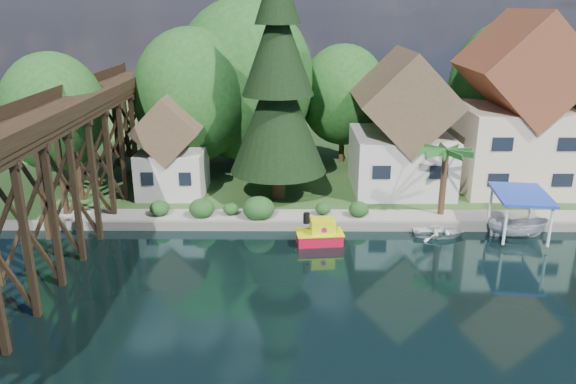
# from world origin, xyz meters

# --- Properties ---
(ground) EXTENTS (140.00, 140.00, 0.00)m
(ground) POSITION_xyz_m (0.00, 0.00, 0.00)
(ground) COLOR black
(ground) RESTS_ON ground
(bank) EXTENTS (140.00, 52.00, 0.50)m
(bank) POSITION_xyz_m (0.00, 34.00, 0.25)
(bank) COLOR #284B1E
(bank) RESTS_ON ground
(seawall) EXTENTS (60.00, 0.40, 0.62)m
(seawall) POSITION_xyz_m (4.00, 8.00, 0.31)
(seawall) COLOR slate
(seawall) RESTS_ON ground
(promenade) EXTENTS (50.00, 2.60, 0.06)m
(promenade) POSITION_xyz_m (6.00, 9.30, 0.53)
(promenade) COLOR gray
(promenade) RESTS_ON bank
(trestle_bridge) EXTENTS (4.12, 44.18, 9.30)m
(trestle_bridge) POSITION_xyz_m (-16.00, 5.17, 5.35)
(trestle_bridge) COLOR black
(trestle_bridge) RESTS_ON ground
(house_left) EXTENTS (7.64, 8.64, 11.02)m
(house_left) POSITION_xyz_m (7.00, 16.00, 5.14)
(house_left) COLOR beige
(house_left) RESTS_ON bank
(house_center) EXTENTS (8.65, 9.18, 13.89)m
(house_center) POSITION_xyz_m (16.00, 16.50, 6.42)
(house_center) COLOR beige
(house_center) RESTS_ON bank
(shed) EXTENTS (5.09, 5.40, 7.85)m
(shed) POSITION_xyz_m (-11.00, 14.50, 3.83)
(shed) COLOR beige
(shed) RESTS_ON bank
(bg_trees) EXTENTS (49.90, 13.30, 10.57)m
(bg_trees) POSITION_xyz_m (1.00, 21.25, 7.29)
(bg_trees) COLOR #382314
(bg_trees) RESTS_ON bank
(shrubs) EXTENTS (15.76, 2.47, 1.70)m
(shrubs) POSITION_xyz_m (-4.60, 9.26, 1.23)
(shrubs) COLOR #194017
(shrubs) RESTS_ON bank
(conifer) EXTENTS (7.22, 7.22, 17.78)m
(conifer) POSITION_xyz_m (-2.72, 13.33, 9.06)
(conifer) COLOR #382314
(conifer) RESTS_ON bank
(palm_tree) EXTENTS (4.18, 4.18, 5.11)m
(palm_tree) POSITION_xyz_m (8.88, 9.78, 4.96)
(palm_tree) COLOR #382314
(palm_tree) RESTS_ON bank
(tugboat) EXTENTS (3.14, 1.95, 2.16)m
(tugboat) POSITION_xyz_m (0.14, 5.79, 0.65)
(tugboat) COLOR #B30B24
(tugboat) RESTS_ON ground
(boat_white_a) EXTENTS (3.52, 2.59, 0.71)m
(boat_white_a) POSITION_xyz_m (8.13, 7.09, 0.35)
(boat_white_a) COLOR silver
(boat_white_a) RESTS_ON ground
(boat_canopy) EXTENTS (4.00, 5.12, 3.07)m
(boat_canopy) POSITION_xyz_m (13.21, 6.92, 1.32)
(boat_canopy) COLOR silver
(boat_canopy) RESTS_ON ground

